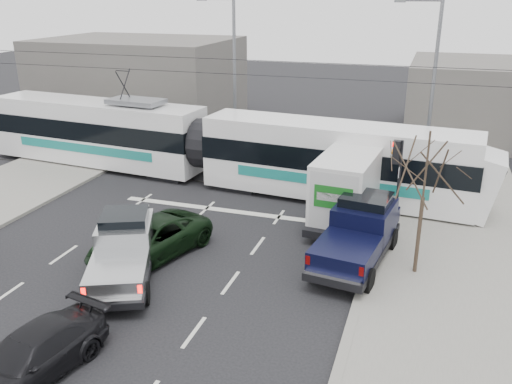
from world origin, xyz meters
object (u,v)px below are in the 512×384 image
(street_lamp_far, at_px, (232,65))
(silver_pickup, at_px, (124,248))
(traffic_signal, at_px, (397,164))
(box_truck, at_px, (350,187))
(bare_tree, at_px, (426,172))
(street_lamp_near, at_px, (430,79))
(dark_car, at_px, (30,357))
(tram, at_px, (205,145))
(green_car, at_px, (150,239))
(navy_pickup, at_px, (359,232))

(street_lamp_far, height_order, silver_pickup, street_lamp_far)
(street_lamp_far, bearing_deg, silver_pickup, -82.55)
(traffic_signal, bearing_deg, box_truck, 179.12)
(bare_tree, xyz_separation_m, silver_pickup, (-9.63, -3.00, -2.81))
(silver_pickup, relative_size, box_truck, 0.90)
(street_lamp_near, height_order, box_truck, street_lamp_near)
(bare_tree, bearing_deg, dark_car, -136.45)
(bare_tree, relative_size, tram, 0.19)
(street_lamp_far, height_order, green_car, street_lamp_far)
(box_truck, bearing_deg, tram, 163.83)
(street_lamp_far, xyz_separation_m, dark_car, (2.78, -22.06, -4.48))
(box_truck, height_order, dark_car, box_truck)
(bare_tree, relative_size, street_lamp_far, 0.56)
(street_lamp_near, bearing_deg, silver_pickup, -122.79)
(traffic_signal, relative_size, tram, 0.14)
(silver_pickup, distance_m, box_truck, 9.70)
(navy_pickup, bearing_deg, bare_tree, -6.33)
(silver_pickup, xyz_separation_m, green_car, (0.21, 1.40, -0.29))
(street_lamp_far, xyz_separation_m, navy_pickup, (9.73, -12.98, -3.97))
(navy_pickup, xyz_separation_m, dark_car, (-6.95, -9.08, -0.51))
(street_lamp_near, distance_m, green_car, 16.57)
(silver_pickup, bearing_deg, box_truck, 22.56)
(street_lamp_near, height_order, street_lamp_far, same)
(navy_pickup, bearing_deg, silver_pickup, -147.32)
(box_truck, height_order, navy_pickup, box_truck)
(navy_pickup, relative_size, green_car, 1.14)
(street_lamp_far, bearing_deg, navy_pickup, -53.14)
(dark_car, bearing_deg, green_car, 104.92)
(silver_pickup, bearing_deg, navy_pickup, 0.93)
(bare_tree, distance_m, box_truck, 5.49)
(traffic_signal, distance_m, street_lamp_near, 7.91)
(green_car, xyz_separation_m, dark_car, (0.41, -6.96, -0.07))
(green_car, bearing_deg, traffic_signal, 50.83)
(street_lamp_far, bearing_deg, street_lamp_near, -9.87)
(bare_tree, bearing_deg, street_lamp_far, 131.12)
(street_lamp_far, xyz_separation_m, silver_pickup, (2.16, -16.50, -4.13))
(street_lamp_far, distance_m, green_car, 15.91)
(street_lamp_far, relative_size, navy_pickup, 1.58)
(box_truck, relative_size, dark_car, 1.47)
(tram, relative_size, green_car, 5.29)
(traffic_signal, xyz_separation_m, street_lamp_far, (-10.66, 9.50, 2.37))
(green_car, bearing_deg, tram, 116.44)
(street_lamp_near, height_order, navy_pickup, street_lamp_near)
(box_truck, bearing_deg, navy_pickup, -70.23)
(tram, bearing_deg, bare_tree, -27.98)
(dark_car, bearing_deg, bare_tree, 55.13)
(silver_pickup, bearing_deg, dark_car, -107.62)
(street_lamp_far, distance_m, navy_pickup, 16.71)
(tram, bearing_deg, street_lamp_far, 103.12)
(green_car, bearing_deg, silver_pickup, -81.88)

